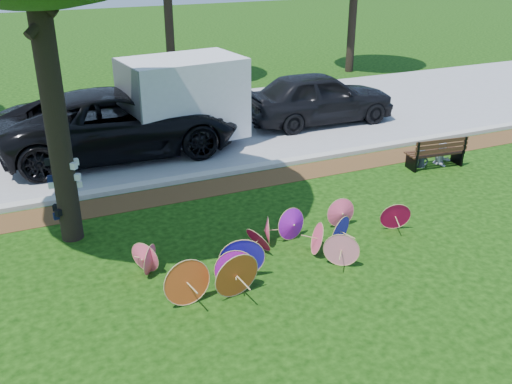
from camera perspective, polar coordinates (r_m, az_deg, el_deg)
ground at (r=10.35m, az=1.97°, el=-9.19°), size 90.00×90.00×0.00m
mulch_strip at (r=14.04m, az=-6.00°, el=0.15°), size 90.00×1.00×0.01m
curb at (r=14.63m, az=-6.87°, el=1.37°), size 90.00×0.30×0.12m
street at (r=18.43m, az=-10.78°, el=5.77°), size 90.00×8.00×0.01m
parasol_pile at (r=10.67m, az=1.00°, el=-5.76°), size 5.85×1.93×0.87m
black_van at (r=16.57m, az=-13.36°, el=6.78°), size 6.69×3.23×1.84m
dark_pickup at (r=19.13m, az=6.33°, el=9.38°), size 5.06×2.16×1.71m
cargo_trailer at (r=16.72m, az=-7.22°, el=9.28°), size 3.50×2.46×2.89m
park_bench at (r=16.07m, az=17.42°, el=3.89°), size 1.66×0.78×0.84m
person_left at (r=15.85m, az=16.38°, el=4.08°), size 0.42×0.34×1.01m
person_right at (r=16.26m, az=18.34°, el=4.74°), size 0.65×0.54×1.23m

